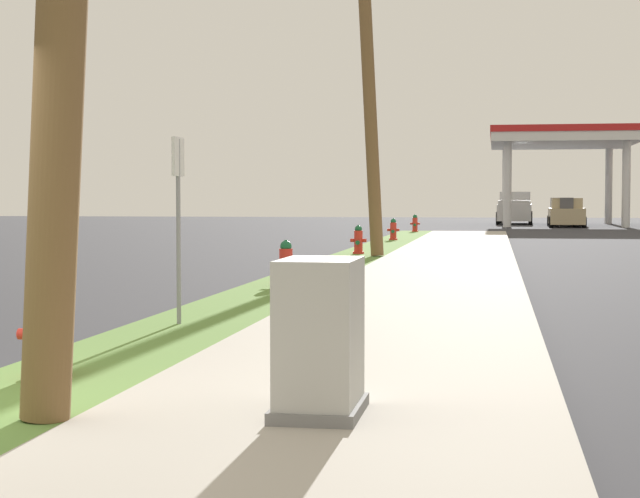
# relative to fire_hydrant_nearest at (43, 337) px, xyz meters

# --- Properties ---
(sidewalk_slab) EXTENTS (3.20, 80.00, 0.12)m
(sidewalk_slab) POSITION_rel_fire_hydrant_nearest_xyz_m (2.42, -1.54, -0.39)
(sidewalk_slab) COLOR #A8A093
(sidewalk_slab) RESTS_ON ground
(fire_hydrant_nearest) EXTENTS (0.42, 0.38, 0.74)m
(fire_hydrant_nearest) POSITION_rel_fire_hydrant_nearest_xyz_m (0.00, 0.00, 0.00)
(fire_hydrant_nearest) COLOR red
(fire_hydrant_nearest) RESTS_ON grass_verge
(fire_hydrant_second) EXTENTS (0.42, 0.38, 0.74)m
(fire_hydrant_second) POSITION_rel_fire_hydrant_nearest_xyz_m (0.13, 9.06, 0.00)
(fire_hydrant_second) COLOR red
(fire_hydrant_second) RESTS_ON grass_verge
(fire_hydrant_third) EXTENTS (0.42, 0.37, 0.74)m
(fire_hydrant_third) POSITION_rel_fire_hydrant_nearest_xyz_m (0.06, 18.84, 0.00)
(fire_hydrant_third) COLOR red
(fire_hydrant_third) RESTS_ON grass_verge
(fire_hydrant_fourth) EXTENTS (0.42, 0.37, 0.74)m
(fire_hydrant_fourth) POSITION_rel_fire_hydrant_nearest_xyz_m (0.09, 27.98, 0.00)
(fire_hydrant_fourth) COLOR red
(fire_hydrant_fourth) RESTS_ON grass_verge
(fire_hydrant_fifth) EXTENTS (0.42, 0.38, 0.74)m
(fire_hydrant_fifth) POSITION_rel_fire_hydrant_nearest_xyz_m (0.14, 37.17, 0.00)
(fire_hydrant_fifth) COLOR red
(fire_hydrant_fifth) RESTS_ON grass_verge
(utility_pole_midground) EXTENTS (1.31, 1.28, 9.24)m
(utility_pole_midground) POSITION_rel_fire_hydrant_nearest_xyz_m (0.39, 18.09, 4.38)
(utility_pole_midground) COLOR brown
(utility_pole_midground) RESTS_ON grass_verge
(utility_cabinet) EXTENTS (0.56, 0.82, 1.03)m
(utility_cabinet) POSITION_rel_fire_hydrant_nearest_xyz_m (2.39, -1.01, 0.15)
(utility_cabinet) COLOR slate
(utility_cabinet) RESTS_ON sidewalk_slab
(street_sign_post) EXTENTS (0.05, 0.36, 2.12)m
(street_sign_post) POSITION_rel_fire_hydrant_nearest_xyz_m (-0.02, 3.64, 1.19)
(street_sign_post) COLOR gray
(street_sign_post) RESTS_ON grass_verge
(car_tan_by_near_pump) EXTENTS (2.03, 4.54, 1.57)m
(car_tan_by_near_pump) POSITION_rel_fire_hydrant_nearest_xyz_m (7.40, 50.29, 0.28)
(car_tan_by_near_pump) COLOR tan
(car_tan_by_near_pump) RESTS_ON ground
(car_silver_by_far_pump) EXTENTS (2.09, 4.56, 1.57)m
(car_silver_by_far_pump) POSITION_rel_fire_hydrant_nearest_xyz_m (7.69, 53.79, 0.28)
(car_silver_by_far_pump) COLOR #BCBCC1
(car_silver_by_far_pump) RESTS_ON ground
(truck_white_at_forecourt) EXTENTS (2.31, 5.47, 1.97)m
(truck_white_at_forecourt) POSITION_rel_fire_hydrant_nearest_xyz_m (4.77, 57.14, 0.47)
(truck_white_at_forecourt) COLOR white
(truck_white_at_forecourt) RESTS_ON ground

